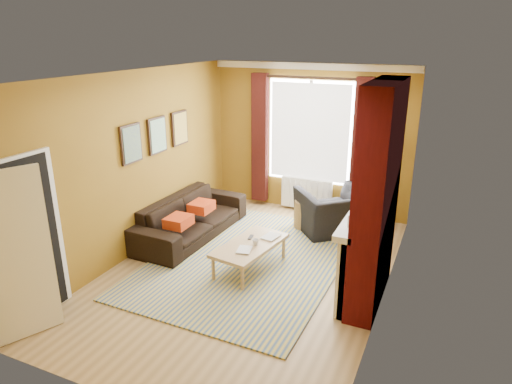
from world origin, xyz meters
TOP-DOWN VIEW (x-y plane):
  - ground at (0.00, 0.00)m, footprint 5.50×5.50m
  - room_walls at (0.64, 0.28)m, footprint 3.82×5.54m
  - striped_rug at (-0.15, 0.29)m, footprint 2.76×3.78m
  - sofa at (-1.42, 0.73)m, footprint 1.00×2.35m
  - armchair at (0.75, 1.88)m, footprint 1.53×1.52m
  - coffee_table at (-0.01, 0.07)m, footprint 0.80×1.32m
  - wicker_stool at (0.25, 1.85)m, footprint 0.48×0.48m
  - floor_lamp at (1.44, 2.35)m, footprint 0.34×0.34m
  - book_a at (-0.09, -0.19)m, footprint 0.24×0.29m
  - book_b at (0.08, 0.41)m, footprint 0.26×0.32m
  - mug at (0.07, 0.06)m, footprint 0.13×0.13m
  - tv_remote at (-0.09, 0.25)m, footprint 0.07×0.16m

SIDE VIEW (x-z plane):
  - ground at x=0.00m, z-range 0.00..0.00m
  - striped_rug at x=-0.15m, z-range 0.00..0.02m
  - wicker_stool at x=0.25m, z-range 0.00..0.51m
  - sofa at x=-1.42m, z-range 0.00..0.68m
  - coffee_table at x=-0.01m, z-range 0.16..0.57m
  - armchair at x=0.75m, z-range 0.00..0.75m
  - tv_remote at x=-0.09m, z-range 0.41..0.43m
  - book_b at x=0.08m, z-range 0.41..0.43m
  - book_a at x=-0.09m, z-range 0.41..0.44m
  - mug at x=0.07m, z-range 0.41..0.50m
  - room_walls at x=0.64m, z-range -0.03..2.80m
  - floor_lamp at x=1.44m, z-range 0.52..2.34m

